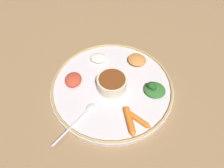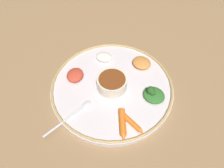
{
  "view_description": "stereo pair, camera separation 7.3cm",
  "coord_description": "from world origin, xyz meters",
  "px_view_note": "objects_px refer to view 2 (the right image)",
  "views": [
    {
      "loc": [
        0.47,
        -0.05,
        0.65
      ],
      "look_at": [
        0.0,
        0.0,
        0.03
      ],
      "focal_mm": 38.29,
      "sensor_mm": 36.0,
      "label": 1
    },
    {
      "loc": [
        0.47,
        0.03,
        0.65
      ],
      "look_at": [
        0.0,
        0.0,
        0.03
      ],
      "focal_mm": 38.29,
      "sensor_mm": 36.0,
      "label": 2
    }
  ],
  "objects_px": {
    "greens_pile": "(153,94)",
    "center_bowl": "(112,83)",
    "carrot_outer": "(131,122)",
    "spoon": "(76,113)",
    "carrot_near_spoon": "(123,124)"
  },
  "relations": [
    {
      "from": "greens_pile",
      "to": "center_bowl",
      "type": "bearing_deg",
      "value": -104.12
    },
    {
      "from": "carrot_outer",
      "to": "greens_pile",
      "type": "bearing_deg",
      "value": 145.19
    },
    {
      "from": "spoon",
      "to": "carrot_near_spoon",
      "type": "height_order",
      "value": "carrot_near_spoon"
    },
    {
      "from": "spoon",
      "to": "greens_pile",
      "type": "xyz_separation_m",
      "value": [
        -0.07,
        0.24,
        0.01
      ]
    },
    {
      "from": "greens_pile",
      "to": "carrot_outer",
      "type": "relative_size",
      "value": 1.18
    },
    {
      "from": "carrot_outer",
      "to": "center_bowl",
      "type": "bearing_deg",
      "value": -154.36
    },
    {
      "from": "greens_pile",
      "to": "carrot_near_spoon",
      "type": "height_order",
      "value": "greens_pile"
    },
    {
      "from": "center_bowl",
      "to": "greens_pile",
      "type": "distance_m",
      "value": 0.14
    },
    {
      "from": "carrot_outer",
      "to": "spoon",
      "type": "bearing_deg",
      "value": -98.39
    },
    {
      "from": "spoon",
      "to": "greens_pile",
      "type": "bearing_deg",
      "value": 107.4
    },
    {
      "from": "greens_pile",
      "to": "carrot_near_spoon",
      "type": "distance_m",
      "value": 0.14
    },
    {
      "from": "carrot_near_spoon",
      "to": "carrot_outer",
      "type": "height_order",
      "value": "carrot_near_spoon"
    },
    {
      "from": "spoon",
      "to": "greens_pile",
      "type": "relative_size",
      "value": 1.46
    },
    {
      "from": "spoon",
      "to": "carrot_outer",
      "type": "xyz_separation_m",
      "value": [
        0.02,
        0.17,
        0.0
      ]
    },
    {
      "from": "carrot_near_spoon",
      "to": "carrot_outer",
      "type": "bearing_deg",
      "value": 107.33
    }
  ]
}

